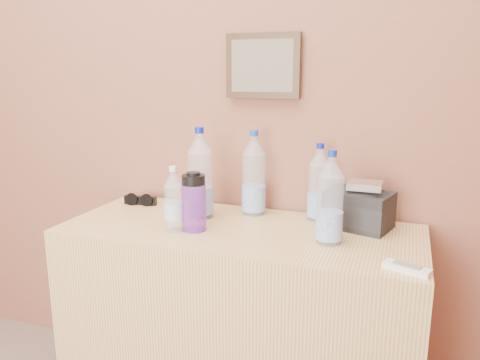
% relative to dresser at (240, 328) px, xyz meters
% --- Properties ---
extents(picture_frame, '(0.30, 0.03, 0.25)m').
position_rel_dresser_xyz_m(picture_frame, '(0.00, 0.27, 0.99)').
color(picture_frame, '#382311').
rests_on(picture_frame, room_shell).
extents(dresser, '(1.31, 0.55, 0.82)m').
position_rel_dresser_xyz_m(dresser, '(0.00, 0.00, 0.00)').
color(dresser, tan).
rests_on(dresser, ground).
extents(pet_large_a, '(0.10, 0.10, 0.36)m').
position_rel_dresser_xyz_m(pet_large_a, '(-0.19, 0.08, 0.57)').
color(pet_large_a, '#A2B8D1').
rests_on(pet_large_a, dresser).
extents(pet_large_b, '(0.09, 0.09, 0.34)m').
position_rel_dresser_xyz_m(pet_large_b, '(-0.01, 0.19, 0.56)').
color(pet_large_b, silver).
rests_on(pet_large_b, dresser).
extents(pet_large_c, '(0.08, 0.08, 0.30)m').
position_rel_dresser_xyz_m(pet_large_c, '(0.25, 0.20, 0.54)').
color(pet_large_c, silver).
rests_on(pet_large_c, dresser).
extents(pet_large_d, '(0.09, 0.09, 0.31)m').
position_rel_dresser_xyz_m(pet_large_d, '(0.33, -0.04, 0.55)').
color(pet_large_d, silver).
rests_on(pet_large_d, dresser).
extents(pet_small, '(0.07, 0.07, 0.24)m').
position_rel_dresser_xyz_m(pet_small, '(-0.21, -0.10, 0.51)').
color(pet_small, silver).
rests_on(pet_small, dresser).
extents(nalgene_bottle, '(0.09, 0.09, 0.21)m').
position_rel_dresser_xyz_m(nalgene_bottle, '(-0.15, -0.08, 0.51)').
color(nalgene_bottle, purple).
rests_on(nalgene_bottle, dresser).
extents(sunglasses, '(0.15, 0.07, 0.04)m').
position_rel_dresser_xyz_m(sunglasses, '(-0.51, 0.15, 0.43)').
color(sunglasses, black).
rests_on(sunglasses, dresser).
extents(ac_remote, '(0.14, 0.09, 0.02)m').
position_rel_dresser_xyz_m(ac_remote, '(0.58, -0.20, 0.42)').
color(ac_remote, silver).
rests_on(ac_remote, dresser).
extents(toiletry_bag, '(0.26, 0.22, 0.15)m').
position_rel_dresser_xyz_m(toiletry_bag, '(0.41, 0.15, 0.49)').
color(toiletry_bag, black).
rests_on(toiletry_bag, dresser).
extents(foil_packet, '(0.12, 0.10, 0.02)m').
position_rel_dresser_xyz_m(foil_packet, '(0.43, 0.13, 0.57)').
color(foil_packet, silver).
rests_on(foil_packet, toiletry_bag).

